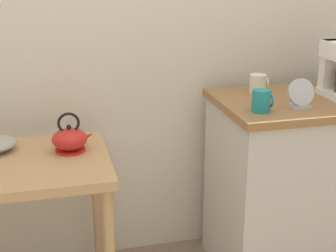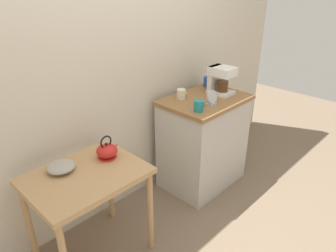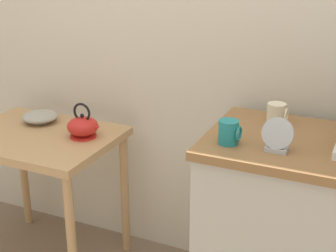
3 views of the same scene
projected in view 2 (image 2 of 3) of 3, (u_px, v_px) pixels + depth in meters
ground_plane at (158, 216)px, 2.77m from camera, size 8.00×8.00×0.00m
back_wall at (124, 47)px, 2.53m from camera, size 4.40×0.10×2.80m
wooden_table at (87, 187)px, 2.13m from camera, size 0.77×0.58×0.73m
kitchen_counter at (203, 141)px, 3.07m from camera, size 0.80×0.58×0.91m
bowl_stoneware at (61, 167)px, 2.10m from camera, size 0.19×0.19×0.06m
teakettle at (107, 151)px, 2.25m from camera, size 0.19×0.15×0.18m
coffee_maker at (220, 79)px, 2.93m from camera, size 0.18×0.22×0.26m
mug_blue at (207, 82)px, 3.16m from camera, size 0.08×0.08×0.10m
mug_small_cream at (181, 94)px, 2.84m from camera, size 0.09×0.08×0.09m
mug_dark_teal at (199, 106)px, 2.58m from camera, size 0.09×0.08×0.10m
table_clock at (212, 99)px, 2.70m from camera, size 0.12×0.06×0.13m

